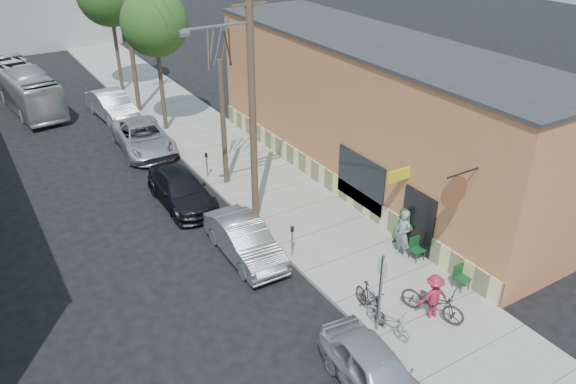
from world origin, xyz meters
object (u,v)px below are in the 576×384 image
tree_leafy_mid (155,23)px  cyclist (434,296)px  car_4 (112,105)px  tree_bare (223,124)px  parking_meter_near (292,236)px  parked_bike_a (370,301)px  sign_post (381,286)px  patio_chair_b (462,278)px  car_0 (376,373)px  car_3 (143,138)px  patio_chair_a (418,249)px  car_2 (181,189)px  parking_meter_far (207,161)px  patron_grey (403,234)px  car_1 (245,240)px  bus (25,88)px  utility_pole_near (251,97)px  patron_green (403,228)px  parked_bike_b (388,319)px

tree_leafy_mid → cyclist: size_ratio=4.99×
car_4 → tree_bare: bearing=-85.1°
parking_meter_near → parked_bike_a: (0.38, -4.13, -0.30)m
sign_post → patio_chair_b: bearing=1.5°
car_0 → car_4: size_ratio=0.86×
tree_leafy_mid → sign_post: bearing=-91.3°
tree_leafy_mid → car_3: (-2.00, -2.11, -5.33)m
patio_chair_a → parked_bike_a: (-3.42, -1.48, 0.09)m
cyclist → car_2: (-3.95, 11.37, -0.23)m
tree_leafy_mid → car_4: tree_leafy_mid is taller
parking_meter_far → car_4: (-1.45, 10.68, -0.18)m
tree_bare → car_2: size_ratio=1.21×
sign_post → car_2: 11.22m
patron_grey → car_4: size_ratio=0.39×
car_1 → car_2: 5.11m
bus → cyclist: bearing=-80.7°
car_0 → car_4: 25.00m
car_1 → utility_pole_near: bearing=55.0°
utility_pole_near → bus: (-5.68, 19.71, -4.08)m
parking_meter_near → car_0: 6.81m
patron_grey → car_3: patron_grey is taller
parking_meter_near → patron_grey: bearing=-31.3°
utility_pole_near → patron_green: size_ratio=6.23×
utility_pole_near → patron_grey: (3.36, -5.36, -4.31)m
parking_meter_far → patron_grey: patron_grey is taller
tree_leafy_mid → patio_chair_b: bearing=-80.3°
car_0 → car_3: (-0.00, 19.23, 0.04)m
car_2 → car_4: car_4 is taller
utility_pole_near → car_3: utility_pole_near is taller
car_0 → patio_chair_a: bearing=42.7°
sign_post → patron_grey: (3.40, 2.71, -0.73)m
parked_bike_b → car_0: car_0 is taller
sign_post → parking_meter_near: sign_post is taller
patio_chair_b → utility_pole_near: bearing=114.6°
parking_meter_near → utility_pole_near: bearing=87.5°
patio_chair_a → car_0: 6.60m
tree_bare → patron_green: size_ratio=3.62×
tree_bare → patio_chair_b: tree_bare is taller
car_2 → tree_leafy_mid: bearing=74.4°
parked_bike_b → car_4: size_ratio=0.36×
car_2 → bus: 17.20m
sign_post → utility_pole_near: 8.83m
patron_green → car_2: patron_green is taller
tree_leafy_mid → car_3: tree_leafy_mid is taller
parking_meter_near → cyclist: cyclist is taller
tree_bare → parked_bike_b: 12.05m
car_1 → parking_meter_far: bearing=78.7°
cyclist → car_0: size_ratio=0.37×
patron_grey → car_3: (-4.95, 14.72, -0.35)m
sign_post → patron_green: sign_post is taller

